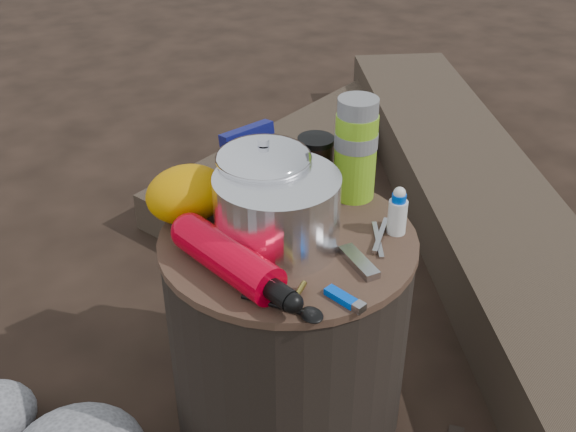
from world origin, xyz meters
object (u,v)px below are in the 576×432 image
fuel_bottle (228,258)px  thermos (356,149)px  log_main (479,209)px  camping_pot (264,186)px  stump (288,327)px  travel_mug (315,162)px

fuel_bottle → thermos: thermos is taller
log_main → camping_pot: 0.96m
thermos → log_main: bearing=21.4°
stump → fuel_bottle: 0.29m
log_main → travel_mug: 0.79m
log_main → thermos: size_ratio=10.51×
stump → travel_mug: bearing=45.0°
log_main → stump: bearing=-135.2°
log_main → fuel_bottle: 1.08m
camping_pot → thermos: thermos is taller
fuel_bottle → stump: bearing=6.5°
stump → camping_pot: 0.31m
fuel_bottle → thermos: (0.33, 0.12, 0.07)m
stump → fuel_bottle: bearing=-159.7°
thermos → fuel_bottle: bearing=-159.7°
camping_pot → fuel_bottle: bearing=-138.5°
stump → travel_mug: size_ratio=4.44×
stump → log_main: (0.80, 0.31, -0.13)m
fuel_bottle → travel_mug: 0.34m
stump → fuel_bottle: (-0.14, -0.05, 0.25)m
camping_pot → log_main: bearing=17.1°
stump → log_main: stump is taller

